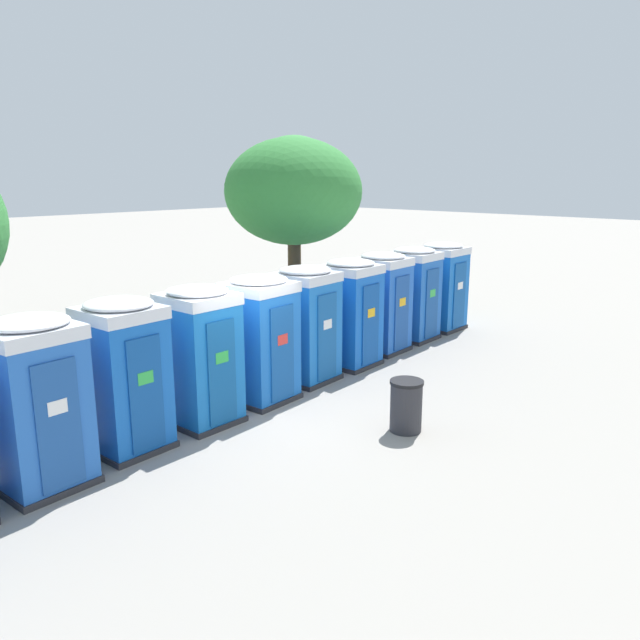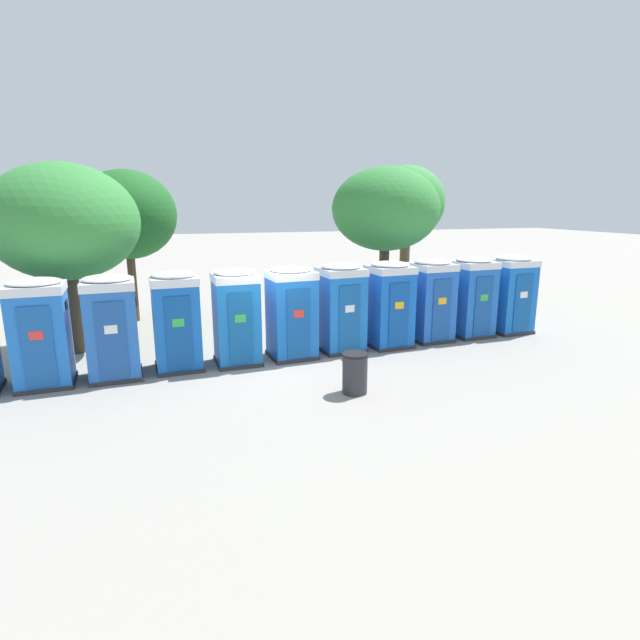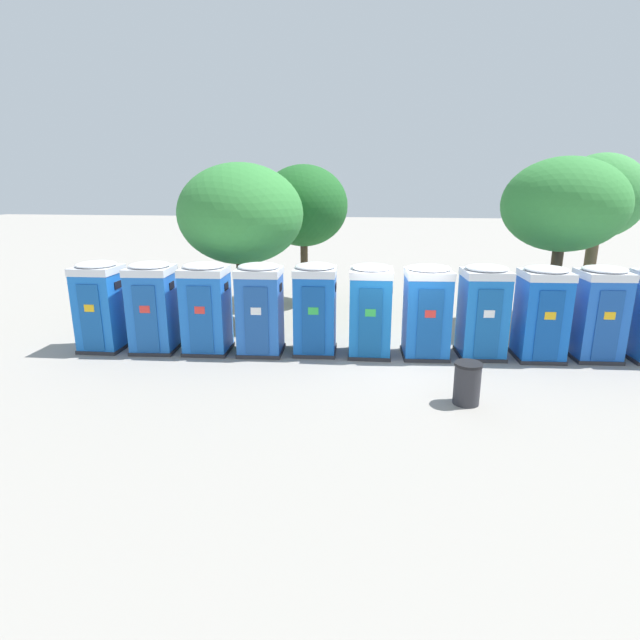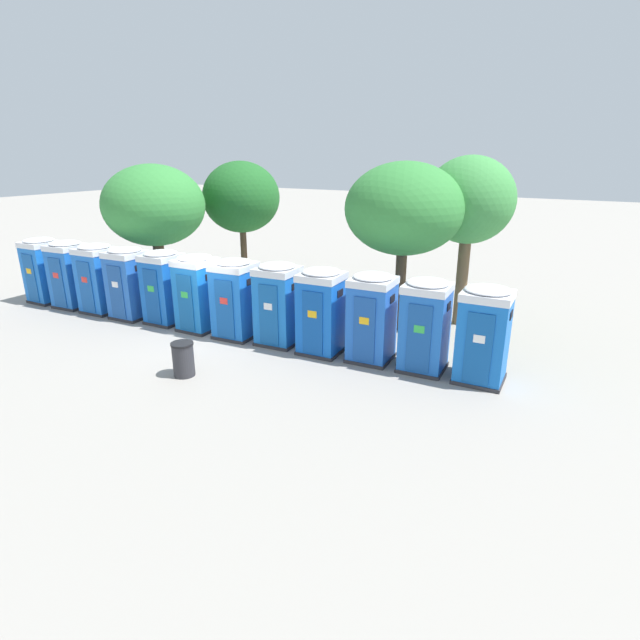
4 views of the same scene
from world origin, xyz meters
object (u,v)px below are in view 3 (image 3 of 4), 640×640
street_tree_3 (564,205)px  street_tree_1 (599,198)px  portapotty_2 (206,307)px  portapotty_8 (542,313)px  portapotty_6 (427,311)px  portapotty_4 (315,308)px  street_tree_2 (241,215)px  trash_can (467,383)px  portapotty_0 (101,306)px  portapotty_9 (598,313)px  portapotty_3 (260,308)px  portapotty_1 (153,307)px  portapotty_7 (483,311)px  portapotty_5 (370,310)px  street_tree_0 (304,206)px

street_tree_3 → street_tree_1: bearing=44.4°
portapotty_2 → street_tree_3: bearing=19.7°
portapotty_8 → street_tree_1: street_tree_1 is taller
portapotty_8 → portapotty_6: bearing=-175.9°
portapotty_4 → street_tree_2: street_tree_2 is taller
street_tree_3 → trash_can: 8.07m
street_tree_3 → portapotty_8: bearing=-111.6°
portapotty_0 → portapotty_2: (3.03, 0.18, -0.00)m
portapotty_6 → portapotty_9: (4.53, 0.42, 0.00)m
portapotty_3 → portapotty_4: bearing=8.3°
portapotty_1 → street_tree_1: street_tree_1 is taller
portapotty_2 → portapotty_7: same height
portapotty_5 → street_tree_2: size_ratio=0.48×
portapotty_6 → street_tree_1: (5.85, 4.86, 2.86)m
street_tree_0 → street_tree_1: size_ratio=0.95×
portapotty_6 → trash_can: (0.68, -3.05, -0.81)m
portapotty_2 → street_tree_3: size_ratio=0.47×
portapotty_1 → portapotty_2: (1.51, 0.11, -0.00)m
portapotty_0 → portapotty_8: bearing=3.8°
portapotty_2 → street_tree_0: size_ratio=0.48×
portapotty_0 → trash_can: size_ratio=2.73×
portapotty_0 → portapotty_7: (10.59, 0.78, -0.00)m
street_tree_2 → trash_can: street_tree_2 is taller
portapotty_7 → trash_can: (-0.83, -3.25, -0.81)m
portapotty_5 → portapotty_7: bearing=5.4°
portapotty_6 → street_tree_1: size_ratio=0.45×
portapotty_9 → street_tree_1: bearing=73.5°
portapotty_8 → street_tree_1: bearing=58.7°
portapotty_1 → street_tree_2: 4.10m
street_tree_0 → street_tree_3: bearing=-17.4°
portapotty_7 → portapotty_8: 1.52m
street_tree_1 → trash_can: (-5.17, -7.91, -3.68)m
portapotty_5 → street_tree_1: 9.32m
portapotty_0 → street_tree_1: bearing=20.0°
portapotty_5 → street_tree_0: 7.15m
portapotty_1 → portapotty_8: size_ratio=1.00×
portapotty_6 → street_tree_2: bearing=158.2°
portapotty_1 → portapotty_9: 12.14m
portapotty_0 → portapotty_3: size_ratio=1.00×
portapotty_4 → street_tree_0: size_ratio=0.48×
portapotty_3 → portapotty_4: (1.51, 0.22, 0.00)m
portapotty_8 → trash_can: (-2.35, -3.26, -0.81)m
portapotty_0 → portapotty_8: same height
portapotty_3 → portapotty_2: bearing=-176.8°
portapotty_1 → portapotty_7: size_ratio=1.00×
portapotty_1 → portapotty_7: same height
street_tree_2 → portapotty_9: bearing=-10.3°
portapotty_4 → street_tree_3: size_ratio=0.47×
street_tree_2 → trash_can: size_ratio=5.65×
portapotty_4 → street_tree_0: bearing=102.1°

